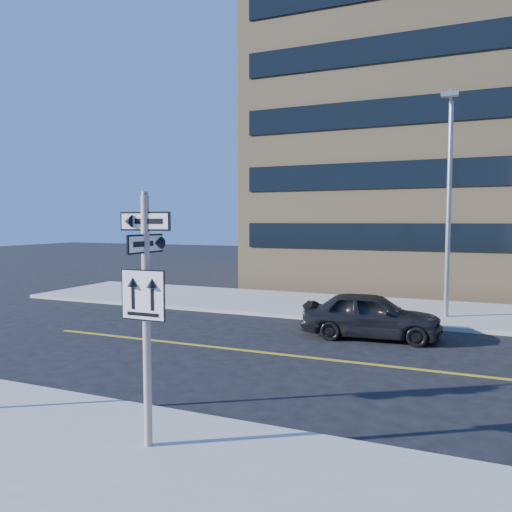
% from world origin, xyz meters
% --- Properties ---
extents(ground, '(120.00, 120.00, 0.00)m').
position_xyz_m(ground, '(0.00, 0.00, 0.00)').
color(ground, black).
rests_on(ground, ground).
extents(sign_pole, '(0.92, 0.92, 4.06)m').
position_xyz_m(sign_pole, '(0.00, -2.51, 2.44)').
color(sign_pole, white).
rests_on(sign_pole, near_sidewalk).
extents(parked_car_a, '(2.15, 4.51, 1.49)m').
position_xyz_m(parked_car_a, '(1.87, 7.00, 0.74)').
color(parked_car_a, black).
rests_on(parked_car_a, ground).
extents(streetlight_a, '(0.55, 2.25, 8.00)m').
position_xyz_m(streetlight_a, '(4.00, 10.76, 4.76)').
color(streetlight_a, gray).
rests_on(streetlight_a, far_sidewalk).
extents(building_brick, '(18.00, 18.00, 18.00)m').
position_xyz_m(building_brick, '(2.00, 25.00, 9.00)').
color(building_brick, '#A3855A').
rests_on(building_brick, ground).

